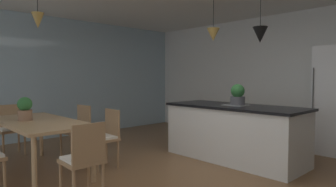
# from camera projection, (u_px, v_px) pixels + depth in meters

# --- Properties ---
(ground_plane) EXTENTS (10.00, 8.40, 0.04)m
(ground_plane) POSITION_uv_depth(u_px,v_px,m) (195.00, 183.00, 3.86)
(ground_plane) COLOR brown
(wall_back_kitchen) EXTENTS (10.00, 0.12, 2.70)m
(wall_back_kitchen) POSITION_uv_depth(u_px,v_px,m) (301.00, 78.00, 6.02)
(wall_back_kitchen) COLOR white
(wall_back_kitchen) RESTS_ON ground_plane
(window_wall_left_glazing) EXTENTS (0.06, 8.40, 2.70)m
(window_wall_left_glazing) POSITION_uv_depth(u_px,v_px,m) (61.00, 78.00, 6.74)
(window_wall_left_glazing) COLOR #9EB7C6
(window_wall_left_glazing) RESTS_ON ground_plane
(dining_table) EXTENTS (1.97, 0.90, 0.74)m
(dining_table) POSITION_uv_depth(u_px,v_px,m) (38.00, 125.00, 4.20)
(dining_table) COLOR tan
(dining_table) RESTS_ON ground_plane
(chair_far_right) EXTENTS (0.41, 0.41, 0.87)m
(chair_far_right) POSITION_uv_depth(u_px,v_px,m) (105.00, 136.00, 4.45)
(chair_far_right) COLOR #A87F56
(chair_far_right) RESTS_ON ground_plane
(chair_window_end) EXTENTS (0.40, 0.40, 0.87)m
(chair_window_end) POSITION_uv_depth(u_px,v_px,m) (10.00, 128.00, 5.20)
(chair_window_end) COLOR #A87F56
(chair_window_end) RESTS_ON ground_plane
(chair_kitchen_end) EXTENTS (0.41, 0.41, 0.87)m
(chair_kitchen_end) POSITION_uv_depth(u_px,v_px,m) (84.00, 158.00, 3.23)
(chair_kitchen_end) COLOR #A87F56
(chair_kitchen_end) RESTS_ON ground_plane
(chair_far_left) EXTENTS (0.44, 0.44, 0.87)m
(chair_far_left) POSITION_uv_depth(u_px,v_px,m) (78.00, 129.00, 5.10)
(chair_far_left) COLOR #A87F56
(chair_far_left) RESTS_ON ground_plane
(kitchen_island) EXTENTS (2.28, 0.94, 0.91)m
(kitchen_island) POSITION_uv_depth(u_px,v_px,m) (234.00, 132.00, 4.86)
(kitchen_island) COLOR white
(kitchen_island) RESTS_ON ground_plane
(pendant_over_table) EXTENTS (0.17, 0.17, 0.68)m
(pendant_over_table) POSITION_uv_depth(u_px,v_px,m) (38.00, 20.00, 4.00)
(pendant_over_table) COLOR black
(pendant_over_island_main) EXTENTS (0.22, 0.22, 0.71)m
(pendant_over_island_main) POSITION_uv_depth(u_px,v_px,m) (213.00, 35.00, 5.10)
(pendant_over_island_main) COLOR black
(pendant_over_island_aux) EXTENTS (0.22, 0.22, 0.82)m
(pendant_over_island_aux) POSITION_uv_depth(u_px,v_px,m) (260.00, 35.00, 4.46)
(pendant_over_island_aux) COLOR black
(potted_plant_on_island) EXTENTS (0.23, 0.23, 0.35)m
(potted_plant_on_island) POSITION_uv_depth(u_px,v_px,m) (238.00, 95.00, 4.78)
(potted_plant_on_island) COLOR #4C4C51
(potted_plant_on_island) RESTS_ON kitchen_island
(potted_plant_on_table) EXTENTS (0.20, 0.20, 0.33)m
(potted_plant_on_table) POSITION_uv_depth(u_px,v_px,m) (25.00, 109.00, 4.21)
(potted_plant_on_table) COLOR #8C664C
(potted_plant_on_table) RESTS_ON dining_table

